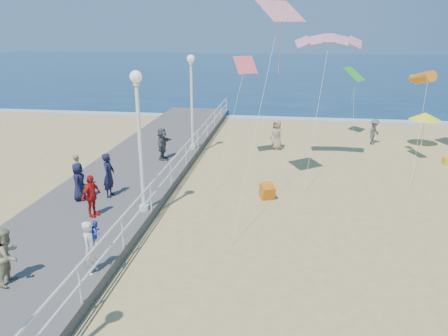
# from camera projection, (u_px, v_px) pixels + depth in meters

# --- Properties ---
(ground) EXTENTS (160.00, 160.00, 0.00)m
(ground) POSITION_uv_depth(u_px,v_px,m) (282.00, 228.00, 16.32)
(ground) COLOR tan
(ground) RESTS_ON ground
(ocean) EXTENTS (160.00, 90.00, 0.05)m
(ocean) POSITION_uv_depth(u_px,v_px,m) (289.00, 69.00, 77.49)
(ocean) COLOR #0D2B4F
(ocean) RESTS_ON ground
(surf_line) EXTENTS (160.00, 1.20, 0.04)m
(surf_line) POSITION_uv_depth(u_px,v_px,m) (287.00, 118.00, 35.61)
(surf_line) COLOR white
(surf_line) RESTS_ON ground
(boardwalk) EXTENTS (5.00, 44.00, 0.40)m
(boardwalk) POSITION_uv_depth(u_px,v_px,m) (92.00, 211.00, 17.28)
(boardwalk) COLOR #635F5A
(boardwalk) RESTS_ON ground
(railing) EXTENTS (0.05, 42.00, 0.55)m
(railing) POSITION_uv_depth(u_px,v_px,m) (150.00, 190.00, 16.62)
(railing) COLOR white
(railing) RESTS_ON boardwalk
(lamp_post_mid) EXTENTS (0.44, 0.44, 5.32)m
(lamp_post_mid) POSITION_uv_depth(u_px,v_px,m) (139.00, 128.00, 15.92)
(lamp_post_mid) COLOR white
(lamp_post_mid) RESTS_ON boardwalk
(lamp_post_far) EXTENTS (0.44, 0.44, 5.32)m
(lamp_post_far) POSITION_uv_depth(u_px,v_px,m) (192.00, 92.00, 24.39)
(lamp_post_far) COLOR white
(lamp_post_far) RESTS_ON boardwalk
(woman_holding_toddler) EXTENTS (0.41, 0.60, 1.59)m
(woman_holding_toddler) POSITION_uv_depth(u_px,v_px,m) (90.00, 247.00, 12.42)
(woman_holding_toddler) COLOR white
(woman_holding_toddler) RESTS_ON boardwalk
(toddler_held) EXTENTS (0.29, 0.36, 0.71)m
(toddler_held) POSITION_uv_depth(u_px,v_px,m) (96.00, 232.00, 12.41)
(toddler_held) COLOR blue
(toddler_held) RESTS_ON boardwalk
(spectator_0) EXTENTS (0.47, 0.70, 1.86)m
(spectator_0) POSITION_uv_depth(u_px,v_px,m) (109.00, 175.00, 18.03)
(spectator_0) COLOR black
(spectator_0) RESTS_ON boardwalk
(spectator_1) EXTENTS (0.67, 0.84, 1.63)m
(spectator_1) POSITION_uv_depth(u_px,v_px,m) (8.00, 256.00, 11.93)
(spectator_1) COLOR tan
(spectator_1) RESTS_ON boardwalk
(spectator_3) EXTENTS (0.66, 1.02, 1.62)m
(spectator_3) POSITION_uv_depth(u_px,v_px,m) (91.00, 196.00, 16.14)
(spectator_3) COLOR red
(spectator_3) RESTS_ON boardwalk
(spectator_4) EXTENTS (0.66, 0.86, 1.58)m
(spectator_4) POSITION_uv_depth(u_px,v_px,m) (79.00, 182.00, 17.69)
(spectator_4) COLOR #161831
(spectator_4) RESTS_ON boardwalk
(spectator_5) EXTENTS (0.62, 1.62, 1.71)m
(spectator_5) POSITION_uv_depth(u_px,v_px,m) (162.00, 144.00, 23.12)
(spectator_5) COLOR #505155
(spectator_5) RESTS_ON boardwalk
(spectator_6) EXTENTS (0.45, 0.62, 1.56)m
(spectator_6) POSITION_uv_depth(u_px,v_px,m) (78.00, 171.00, 18.98)
(spectator_6) COLOR gray
(spectator_6) RESTS_ON boardwalk
(beach_walker_a) EXTENTS (1.11, 1.21, 1.64)m
(beach_walker_a) POSITION_uv_depth(u_px,v_px,m) (374.00, 132.00, 27.62)
(beach_walker_a) COLOR #5B5A5F
(beach_walker_a) RESTS_ON ground
(beach_walker_c) EXTENTS (1.04, 1.03, 1.82)m
(beach_walker_c) POSITION_uv_depth(u_px,v_px,m) (277.00, 135.00, 26.47)
(beach_walker_c) COLOR gray
(beach_walker_c) RESTS_ON ground
(box_kite) EXTENTS (0.78, 0.87, 0.74)m
(box_kite) POSITION_uv_depth(u_px,v_px,m) (267.00, 193.00, 18.95)
(box_kite) COLOR red
(box_kite) RESTS_ON ground
(beach_umbrella) EXTENTS (1.90, 1.90, 2.14)m
(beach_umbrella) POSITION_uv_depth(u_px,v_px,m) (425.00, 116.00, 26.84)
(beach_umbrella) COLOR white
(beach_umbrella) RESTS_ON ground
(kite_parafoil) EXTENTS (3.31, 0.94, 0.65)m
(kite_parafoil) POSITION_uv_depth(u_px,v_px,m) (329.00, 38.00, 21.48)
(kite_parafoil) COLOR #C51752
(kite_windsock) EXTENTS (0.99, 2.59, 1.06)m
(kite_windsock) POSITION_uv_depth(u_px,v_px,m) (424.00, 78.00, 21.96)
(kite_windsock) COLOR orange
(kite_diamond_pink) EXTENTS (1.34, 1.23, 0.87)m
(kite_diamond_pink) POSITION_uv_depth(u_px,v_px,m) (245.00, 65.00, 22.77)
(kite_diamond_pink) COLOR #EE575F
(kite_diamond_green) EXTENTS (1.58, 1.70, 0.85)m
(kite_diamond_green) POSITION_uv_depth(u_px,v_px,m) (354.00, 74.00, 28.61)
(kite_diamond_green) COLOR green
(kite_diamond_redwhite) EXTENTS (2.11, 2.07, 0.87)m
(kite_diamond_redwhite) POSITION_uv_depth(u_px,v_px,m) (281.00, 11.00, 17.64)
(kite_diamond_redwhite) COLOR red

